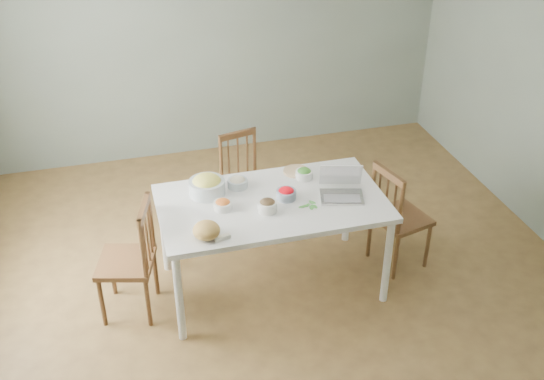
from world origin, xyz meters
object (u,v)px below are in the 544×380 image
object	(u,v)px
bread_boule	(206,230)
chair_right	(401,215)
chair_far	(247,183)
chair_left	(126,260)
laptop	(342,186)
dining_table	(272,244)
bowl_squash	(207,185)

from	to	relation	value
bread_boule	chair_right	bearing A→B (deg)	11.83
chair_far	bread_boule	world-z (taller)	bread_boule
chair_left	laptop	world-z (taller)	laptop
chair_far	laptop	bearing A→B (deg)	-75.84
chair_right	bread_boule	distance (m)	1.80
dining_table	chair_left	size ratio (longest dim) A/B	1.80
chair_far	bowl_squash	distance (m)	0.94
chair_far	chair_right	world-z (taller)	chair_right
bread_boule	bowl_squash	bearing A→B (deg)	79.09
bread_boule	laptop	size ratio (longest dim) A/B	0.59
dining_table	chair_right	world-z (taller)	chair_right
laptop	chair_left	bearing A→B (deg)	-167.74
chair_right	laptop	world-z (taller)	laptop
chair_left	bread_boule	distance (m)	0.79
chair_right	chair_left	bearing A→B (deg)	76.49
bowl_squash	dining_table	bearing A→B (deg)	-26.74
bowl_squash	laptop	xyz separation A→B (m)	(1.01, -0.33, 0.03)
dining_table	chair_far	world-z (taller)	chair_far
chair_left	laptop	xyz separation A→B (m)	(1.70, -0.10, 0.45)
dining_table	chair_left	distance (m)	1.17
bread_boule	laptop	bearing A→B (deg)	12.56
chair_far	laptop	xyz separation A→B (m)	(0.53, -1.01, 0.48)
chair_right	laptop	distance (m)	0.76
dining_table	chair_right	xyz separation A→B (m)	(1.14, 0.01, 0.07)
chair_far	bread_boule	distance (m)	1.46
chair_right	bread_boule	size ratio (longest dim) A/B	4.90
chair_far	chair_right	xyz separation A→B (m)	(1.13, -0.90, 0.03)
chair_far	laptop	distance (m)	1.24
chair_far	bread_boule	xyz separation A→B (m)	(-0.59, -1.26, 0.43)
chair_far	chair_right	bearing A→B (deg)	-52.05
chair_far	bread_boule	bearing A→B (deg)	-128.58
dining_table	chair_left	xyz separation A→B (m)	(-1.16, -0.00, 0.08)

